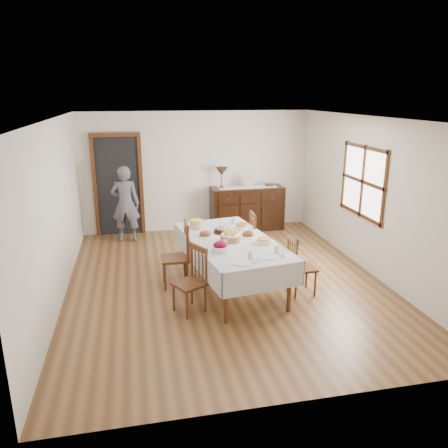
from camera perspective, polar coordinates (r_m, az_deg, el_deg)
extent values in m
plane|color=brown|center=(7.20, 0.16, -7.48)|extent=(6.00, 6.00, 0.00)
cube|color=silver|center=(6.58, 0.18, 13.64)|extent=(5.00, 6.00, 0.02)
cube|color=silver|center=(9.67, -3.55, 6.83)|extent=(5.00, 0.02, 2.60)
cube|color=silver|center=(4.04, 9.14, -7.61)|extent=(5.00, 0.02, 2.60)
cube|color=silver|center=(6.73, -21.13, 1.36)|extent=(0.02, 6.00, 2.60)
cube|color=silver|center=(7.68, 18.77, 3.39)|extent=(0.02, 6.00, 2.60)
cube|color=white|center=(7.89, 17.74, 5.31)|extent=(0.02, 1.30, 1.10)
cube|color=#4F2912|center=(7.88, 17.66, 5.31)|extent=(0.03, 1.46, 1.26)
cube|color=black|center=(9.58, -13.63, 4.78)|extent=(0.90, 0.06, 2.10)
cube|color=#4F2912|center=(9.56, -13.63, 4.76)|extent=(1.04, 0.08, 2.18)
cube|color=silver|center=(6.67, 0.97, -2.22)|extent=(1.50, 2.46, 0.04)
cylinder|color=#4F2912|center=(5.81, 0.23, -9.62)|extent=(0.06, 0.06, 0.75)
cylinder|color=#4F2912|center=(6.18, 8.53, -8.14)|extent=(0.06, 0.06, 0.75)
cylinder|color=#4F2912|center=(7.56, -5.19, -3.30)|extent=(0.06, 0.06, 0.75)
cylinder|color=#4F2912|center=(7.85, 1.47, -2.48)|extent=(0.06, 0.06, 0.75)
cube|color=silver|center=(6.54, -3.84, -4.11)|extent=(0.38, 2.33, 0.36)
cube|color=silver|center=(6.95, 5.47, -2.89)|extent=(0.38, 2.33, 0.36)
cube|color=silver|center=(5.74, 5.29, -7.24)|extent=(1.18, 0.20, 0.36)
cube|color=silver|center=(7.76, -2.21, -0.71)|extent=(1.18, 0.20, 0.36)
cube|color=#4F2912|center=(6.11, -4.58, -7.81)|extent=(0.53, 0.53, 0.04)
cylinder|color=#4F2912|center=(6.24, -6.59, -9.55)|extent=(0.03, 0.03, 0.40)
cylinder|color=#4F2912|center=(6.01, -4.86, -10.60)|extent=(0.03, 0.03, 0.40)
cylinder|color=#4F2912|center=(6.41, -4.23, -8.77)|extent=(0.03, 0.03, 0.40)
cylinder|color=#4F2912|center=(6.18, -2.45, -9.75)|extent=(0.03, 0.03, 0.40)
cylinder|color=#4F2912|center=(6.23, -4.23, -4.70)|extent=(0.04, 0.04, 0.52)
cylinder|color=#4F2912|center=(5.99, -2.31, -5.60)|extent=(0.04, 0.04, 0.52)
cube|color=#4F2912|center=(6.03, -3.33, -3.17)|extent=(0.21, 0.34, 0.07)
cylinder|color=#4F2912|center=(6.18, -3.76, -5.08)|extent=(0.02, 0.02, 0.43)
cylinder|color=#4F2912|center=(6.12, -3.29, -5.30)|extent=(0.02, 0.02, 0.43)
cylinder|color=#4F2912|center=(6.05, -2.80, -5.53)|extent=(0.02, 0.02, 0.43)
cube|color=#4F2912|center=(6.93, -6.43, -4.49)|extent=(0.44, 0.44, 0.04)
cylinder|color=#4F2912|center=(7.17, -7.88, -5.86)|extent=(0.04, 0.04, 0.44)
cylinder|color=#4F2912|center=(6.85, -7.71, -6.96)|extent=(0.04, 0.04, 0.44)
cylinder|color=#4F2912|center=(7.19, -5.10, -5.70)|extent=(0.04, 0.04, 0.44)
cylinder|color=#4F2912|center=(6.87, -4.80, -6.78)|extent=(0.04, 0.04, 0.44)
cylinder|color=#4F2912|center=(7.02, -5.05, -1.68)|extent=(0.04, 0.04, 0.57)
cylinder|color=#4F2912|center=(6.67, -4.72, -2.66)|extent=(0.04, 0.04, 0.57)
cube|color=#4F2912|center=(6.77, -4.94, -0.19)|extent=(0.05, 0.41, 0.08)
cylinder|color=#4F2912|center=(6.94, -4.97, -2.07)|extent=(0.02, 0.02, 0.47)
cylinder|color=#4F2912|center=(6.85, -4.89, -2.32)|extent=(0.02, 0.02, 0.47)
cylinder|color=#4F2912|center=(6.76, -4.80, -2.57)|extent=(0.02, 0.02, 0.47)
cube|color=#4F2912|center=(6.75, 10.15, -5.67)|extent=(0.40, 0.40, 0.04)
cylinder|color=#4F2912|center=(6.77, 11.81, -7.70)|extent=(0.03, 0.03, 0.39)
cylinder|color=#4F2912|center=(7.02, 10.72, -6.70)|extent=(0.03, 0.03, 0.39)
cylinder|color=#4F2912|center=(6.65, 9.36, -8.03)|extent=(0.03, 0.03, 0.39)
cylinder|color=#4F2912|center=(6.91, 8.35, -6.99)|extent=(0.03, 0.03, 0.39)
cylinder|color=#4F2912|center=(6.45, 9.44, -4.25)|extent=(0.04, 0.04, 0.51)
cylinder|color=#4F2912|center=(6.73, 8.34, -3.29)|extent=(0.04, 0.04, 0.51)
cube|color=#4F2912|center=(6.52, 8.97, -1.95)|extent=(0.05, 0.37, 0.07)
cylinder|color=#4F2912|center=(6.53, 9.15, -4.16)|extent=(0.02, 0.02, 0.42)
cylinder|color=#4F2912|center=(6.60, 8.87, -3.91)|extent=(0.02, 0.02, 0.42)
cylinder|color=#4F2912|center=(6.67, 8.60, -3.67)|extent=(0.02, 0.02, 0.42)
cube|color=#4F2912|center=(7.52, 5.15, -2.72)|extent=(0.46, 0.46, 0.04)
cylinder|color=#4F2912|center=(7.48, 6.70, -4.82)|extent=(0.04, 0.04, 0.44)
cylinder|color=#4F2912|center=(7.80, 6.07, -3.90)|extent=(0.04, 0.04, 0.44)
cylinder|color=#4F2912|center=(7.41, 4.08, -4.98)|extent=(0.04, 0.04, 0.44)
cylinder|color=#4F2912|center=(7.72, 3.55, -4.04)|extent=(0.04, 0.04, 0.44)
cylinder|color=#4F2912|center=(7.22, 4.03, -1.13)|extent=(0.04, 0.04, 0.57)
cylinder|color=#4F2912|center=(7.56, 3.46, -0.28)|extent=(0.04, 0.04, 0.57)
cube|color=#4F2912|center=(7.32, 3.77, 1.14)|extent=(0.07, 0.41, 0.08)
cylinder|color=#4F2912|center=(7.31, 3.88, -1.06)|extent=(0.02, 0.02, 0.47)
cylinder|color=#4F2912|center=(7.39, 3.73, -0.85)|extent=(0.02, 0.02, 0.47)
cylinder|color=#4F2912|center=(7.48, 3.59, -0.64)|extent=(0.02, 0.02, 0.47)
cube|color=black|center=(9.78, 3.01, 2.06)|extent=(1.61, 0.54, 0.97)
cube|color=black|center=(9.34, 0.60, 3.21)|extent=(0.45, 0.02, 0.19)
sphere|color=brown|center=(9.32, 0.63, 3.18)|extent=(0.03, 0.03, 0.03)
cube|color=black|center=(9.45, 3.47, 3.34)|extent=(0.45, 0.02, 0.19)
sphere|color=brown|center=(9.44, 3.50, 3.32)|extent=(0.03, 0.03, 0.03)
cube|color=black|center=(9.59, 6.26, 3.47)|extent=(0.45, 0.02, 0.19)
sphere|color=brown|center=(9.57, 6.30, 3.44)|extent=(0.03, 0.03, 0.03)
imported|color=#555561|center=(9.12, -12.77, 2.90)|extent=(0.56, 0.40, 1.68)
cylinder|color=#986434|center=(6.59, 0.84, -1.86)|extent=(0.31, 0.31, 0.09)
cylinder|color=white|center=(6.57, 0.84, -1.40)|extent=(0.28, 0.28, 0.02)
sphere|color=gold|center=(6.58, 1.50, -1.10)|extent=(0.08, 0.08, 0.08)
sphere|color=gold|center=(6.63, 0.90, -0.94)|extent=(0.08, 0.08, 0.08)
sphere|color=gold|center=(6.59, 0.23, -1.06)|extent=(0.08, 0.08, 0.08)
sphere|color=gold|center=(6.51, 0.39, -1.30)|extent=(0.08, 0.08, 0.08)
sphere|color=gold|center=(6.50, 1.19, -1.33)|extent=(0.08, 0.08, 0.08)
cylinder|color=black|center=(6.98, -0.41, -0.96)|extent=(0.23, 0.23, 0.05)
ellipsoid|color=pink|center=(6.98, 0.10, -0.52)|extent=(0.05, 0.05, 0.06)
ellipsoid|color=#80AEFF|center=(7.02, -0.12, -0.43)|extent=(0.05, 0.05, 0.06)
ellipsoid|color=#6DBF6C|center=(7.02, -0.51, -0.40)|extent=(0.05, 0.05, 0.06)
ellipsoid|color=#EE7D47|center=(7.00, -0.84, -0.47)|extent=(0.05, 0.05, 0.06)
ellipsoid|color=#B797DE|center=(6.95, -0.92, -0.59)|extent=(0.05, 0.05, 0.06)
ellipsoid|color=#EFD156|center=(6.91, -0.70, -0.69)|extent=(0.05, 0.05, 0.06)
ellipsoid|color=pink|center=(6.91, -0.30, -0.71)|extent=(0.05, 0.05, 0.06)
ellipsoid|color=#80AEFF|center=(6.93, 0.03, -0.64)|extent=(0.05, 0.05, 0.06)
cylinder|color=white|center=(6.82, -2.47, -1.58)|extent=(0.28, 0.28, 0.01)
ellipsoid|color=#662F14|center=(6.81, -2.47, -1.34)|extent=(0.19, 0.16, 0.11)
cylinder|color=white|center=(6.82, 3.18, -1.57)|extent=(0.30, 0.30, 0.01)
ellipsoid|color=#662F14|center=(6.81, 3.19, -1.34)|extent=(0.19, 0.16, 0.11)
cylinder|color=white|center=(6.17, -0.50, -3.27)|extent=(0.26, 0.26, 0.07)
ellipsoid|color=maroon|center=(6.15, -0.50, -2.76)|extent=(0.20, 0.17, 0.11)
cylinder|color=white|center=(7.17, 2.31, -0.42)|extent=(0.20, 0.20, 0.07)
cylinder|color=#CC6C18|center=(7.16, 2.32, -0.05)|extent=(0.18, 0.18, 0.03)
cylinder|color=tan|center=(7.23, -3.61, -0.15)|extent=(0.23, 0.23, 0.10)
cylinder|color=yellow|center=(7.21, -3.62, 0.39)|extent=(0.20, 0.20, 0.04)
cylinder|color=white|center=(6.54, 5.21, -2.29)|extent=(0.25, 0.25, 0.05)
cylinder|color=#D88E40|center=(6.52, 5.21, -1.98)|extent=(0.20, 0.20, 0.02)
cube|color=white|center=(6.50, 0.53, -2.23)|extent=(0.15, 0.11, 0.07)
cylinder|color=white|center=(5.77, 2.40, -5.07)|extent=(0.25, 0.25, 0.01)
cube|color=white|center=(5.73, 0.75, -5.23)|extent=(0.10, 0.13, 0.01)
cube|color=white|center=(5.73, 0.75, -5.18)|extent=(0.04, 0.16, 0.01)
cube|color=white|center=(5.81, 3.94, -4.97)|extent=(0.04, 0.18, 0.01)
cube|color=white|center=(5.82, 4.32, -4.94)|extent=(0.04, 0.14, 0.01)
cylinder|color=silver|center=(5.92, 3.46, -4.03)|extent=(0.07, 0.07, 0.10)
cylinder|color=white|center=(6.00, 5.95, -4.26)|extent=(0.25, 0.25, 0.01)
cube|color=white|center=(5.95, 4.39, -4.42)|extent=(0.10, 0.13, 0.01)
cube|color=white|center=(5.95, 4.39, -4.36)|extent=(0.04, 0.16, 0.01)
cube|color=white|center=(6.05, 7.40, -4.16)|extent=(0.04, 0.18, 0.01)
cube|color=white|center=(6.06, 7.76, -4.13)|extent=(0.04, 0.14, 0.01)
cylinder|color=silver|center=(6.16, 6.87, -3.28)|extent=(0.07, 0.07, 0.10)
cylinder|color=silver|center=(7.27, -2.82, -0.01)|extent=(0.06, 0.06, 0.11)
cylinder|color=silver|center=(7.49, 1.21, 0.44)|extent=(0.07, 0.07, 0.10)
cube|color=white|center=(9.68, 3.03, 4.87)|extent=(1.30, 0.35, 0.01)
cylinder|color=brown|center=(9.54, -0.30, 4.78)|extent=(0.12, 0.12, 0.03)
cylinder|color=brown|center=(9.51, -0.30, 5.60)|extent=(0.02, 0.02, 0.25)
cone|color=#3B2819|center=(9.48, -0.31, 6.88)|extent=(0.26, 0.26, 0.18)
cube|color=tan|center=(9.58, 3.26, 5.56)|extent=(0.22, 0.08, 0.28)
cylinder|color=#4F2912|center=(9.83, 5.97, 5.13)|extent=(0.20, 0.20, 0.06)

